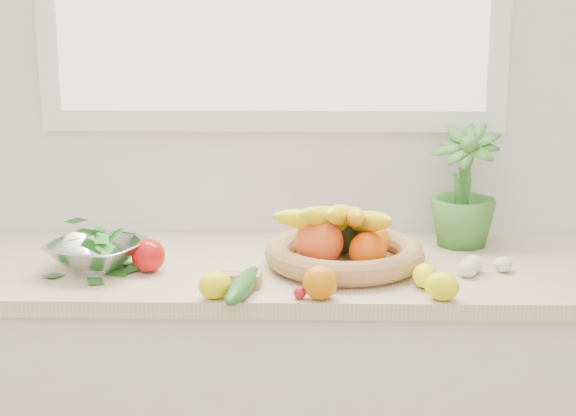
{
  "coord_description": "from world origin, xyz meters",
  "views": [
    {
      "loc": [
        0.1,
        -0.23,
        1.58
      ],
      "look_at": [
        0.05,
        1.93,
        1.05
      ],
      "focal_mm": 55.0,
      "sensor_mm": 36.0,
      "label": 1
    }
  ],
  "objects_px": {
    "potted_herb": "(463,187)",
    "fruit_basket": "(343,245)",
    "apple": "(148,256)",
    "colander_with_spinach": "(96,247)",
    "cucumber": "(243,285)"
  },
  "relations": [
    {
      "from": "potted_herb",
      "to": "fruit_basket",
      "type": "xyz_separation_m",
      "value": [
        -0.33,
        -0.21,
        -0.11
      ]
    },
    {
      "from": "apple",
      "to": "colander_with_spinach",
      "type": "bearing_deg",
      "value": 176.16
    },
    {
      "from": "apple",
      "to": "fruit_basket",
      "type": "height_order",
      "value": "fruit_basket"
    },
    {
      "from": "apple",
      "to": "potted_herb",
      "type": "bearing_deg",
      "value": 17.7
    },
    {
      "from": "fruit_basket",
      "to": "apple",
      "type": "bearing_deg",
      "value": -173.46
    },
    {
      "from": "cucumber",
      "to": "fruit_basket",
      "type": "distance_m",
      "value": 0.33
    },
    {
      "from": "cucumber",
      "to": "colander_with_spinach",
      "type": "distance_m",
      "value": 0.42
    },
    {
      "from": "potted_herb",
      "to": "fruit_basket",
      "type": "relative_size",
      "value": 0.67
    },
    {
      "from": "cucumber",
      "to": "potted_herb",
      "type": "xyz_separation_m",
      "value": [
        0.57,
        0.43,
        0.14
      ]
    },
    {
      "from": "apple",
      "to": "potted_herb",
      "type": "relative_size",
      "value": 0.25
    },
    {
      "from": "apple",
      "to": "fruit_basket",
      "type": "xyz_separation_m",
      "value": [
        0.49,
        0.06,
        0.01
      ]
    },
    {
      "from": "apple",
      "to": "colander_with_spinach",
      "type": "xyz_separation_m",
      "value": [
        -0.13,
        0.01,
        0.02
      ]
    },
    {
      "from": "colander_with_spinach",
      "to": "potted_herb",
      "type": "bearing_deg",
      "value": 14.86
    },
    {
      "from": "apple",
      "to": "potted_herb",
      "type": "distance_m",
      "value": 0.87
    },
    {
      "from": "fruit_basket",
      "to": "colander_with_spinach",
      "type": "bearing_deg",
      "value": -175.66
    }
  ]
}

